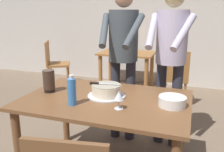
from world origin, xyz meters
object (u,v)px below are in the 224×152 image
object	(u,v)px
person_standing_beside	(171,51)
background_table	(127,61)
wine_glass_near	(119,96)
person_cutting_cake	(123,49)
hurricane_lamp	(49,81)
main_dining_table	(106,110)
plate_stack	(172,101)
cake_knife	(99,84)
water_bottle	(72,91)
cake_on_platter	(107,91)
background_chair_0	(174,75)
background_chair_2	(55,61)

from	to	relation	value
person_standing_beside	background_table	distance (m)	2.01
wine_glass_near	person_cutting_cake	size ratio (longest dim) A/B	0.08
hurricane_lamp	person_standing_beside	world-z (taller)	person_standing_beside
person_standing_beside	person_cutting_cake	bearing A→B (deg)	-176.65
wine_glass_near	person_cutting_cake	distance (m)	0.93
hurricane_lamp	wine_glass_near	bearing A→B (deg)	-13.77
main_dining_table	person_cutting_cake	xyz separation A→B (m)	(-0.05, 0.69, 0.44)
plate_stack	hurricane_lamp	distance (m)	1.13
person_cutting_cake	person_standing_beside	xyz separation A→B (m)	(0.51, 0.03, 0.00)
wine_glass_near	person_cutting_cake	xyz separation A→B (m)	(-0.22, 0.88, 0.22)
main_dining_table	background_table	xyz separation A→B (m)	(-0.47, 2.43, -0.06)
cake_knife	water_bottle	xyz separation A→B (m)	(-0.12, -0.26, -0.00)
plate_stack	wine_glass_near	xyz separation A→B (m)	(-0.39, -0.19, 0.06)
cake_on_platter	wine_glass_near	xyz separation A→B (m)	(0.19, -0.24, 0.05)
cake_on_platter	background_table	world-z (taller)	cake_on_platter
wine_glass_near	background_chair_0	bearing A→B (deg)	83.27
plate_stack	person_standing_beside	world-z (taller)	person_standing_beside
cake_knife	background_table	size ratio (longest dim) A/B	0.27
background_chair_0	plate_stack	bearing A→B (deg)	-86.11
cake_on_platter	plate_stack	world-z (taller)	cake_on_platter
person_cutting_cake	water_bottle	bearing A→B (deg)	-99.83
wine_glass_near	background_chair_2	bearing A→B (deg)	130.57
main_dining_table	background_chair_0	xyz separation A→B (m)	(0.43, 1.97, -0.15)
cake_on_platter	person_cutting_cake	world-z (taller)	person_cutting_cake
cake_on_platter	background_chair_2	xyz separation A→B (m)	(-1.95, 2.26, -0.31)
wine_glass_near	hurricane_lamp	bearing A→B (deg)	166.23
hurricane_lamp	water_bottle	bearing A→B (deg)	-31.72
cake_on_platter	background_chair_2	world-z (taller)	background_chair_2
plate_stack	main_dining_table	bearing A→B (deg)	-179.31
person_cutting_cake	background_table	xyz separation A→B (m)	(-0.43, 1.74, -0.50)
main_dining_table	person_cutting_cake	bearing A→B (deg)	93.85
person_cutting_cake	background_chair_0	distance (m)	1.49
person_cutting_cake	person_standing_beside	distance (m)	0.52
wine_glass_near	person_standing_beside	bearing A→B (deg)	72.24
water_bottle	person_standing_beside	bearing A→B (deg)	54.55
wine_glass_near	person_standing_beside	world-z (taller)	person_standing_beside
cake_knife	person_standing_beside	bearing A→B (deg)	51.17
person_cutting_cake	person_standing_beside	bearing A→B (deg)	3.35
cake_on_platter	person_cutting_cake	distance (m)	0.70
plate_stack	background_table	size ratio (longest dim) A/B	0.22
wine_glass_near	background_table	distance (m)	2.71
plate_stack	person_cutting_cake	distance (m)	0.96
plate_stack	person_standing_beside	distance (m)	0.77
person_cutting_cake	background_chair_2	world-z (taller)	person_cutting_cake
main_dining_table	wine_glass_near	size ratio (longest dim) A/B	9.99
cake_on_platter	plate_stack	distance (m)	0.58
plate_stack	person_standing_beside	size ratio (longest dim) A/B	0.13
plate_stack	background_chair_2	bearing A→B (deg)	137.64
cake_on_platter	background_chair_0	distance (m)	2.00
water_bottle	hurricane_lamp	bearing A→B (deg)	148.28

